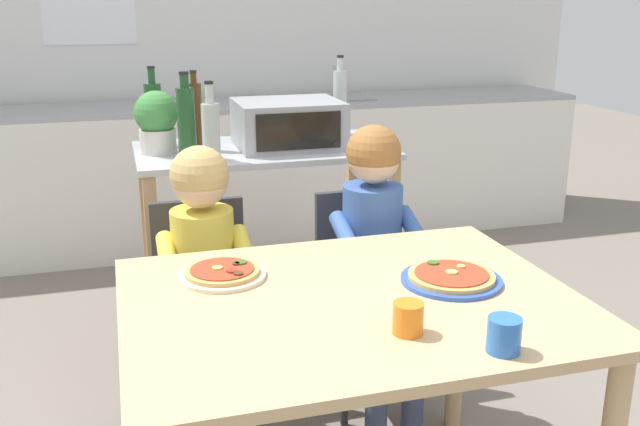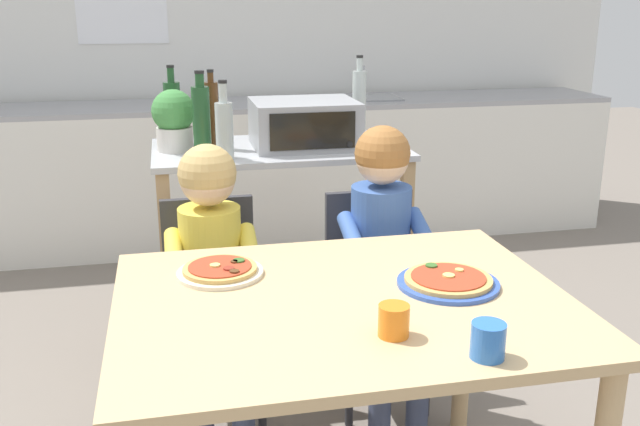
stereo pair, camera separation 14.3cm
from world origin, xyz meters
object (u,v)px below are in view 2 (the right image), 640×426
object	(u,v)px
bottle_clear_vinegar	(173,111)
child_in_yellow_shirt	(212,253)
dining_chair_left	(212,293)
drinking_cup_orange	(394,321)
drinking_cup_blue	(488,341)
bottle_squat_spirits	(212,114)
child_in_blue_striped_shirt	(385,238)
bottle_brown_beer	(224,129)
dining_chair_right	(374,283)
pizza_plate_cream	(220,271)
bottle_slim_sauce	(359,101)
pizza_plate_blue_rimmed	(448,281)
dining_table	(343,333)
potted_herb_plant	(174,119)
kitchen_island_cart	(280,213)
bottle_tall_green_wine	(201,119)
toaster_oven	(304,124)

from	to	relation	value
bottle_clear_vinegar	child_in_yellow_shirt	bearing A→B (deg)	-83.27
dining_chair_left	drinking_cup_orange	xyz separation A→B (m)	(0.37, -1.01, 0.32)
dining_chair_left	drinking_cup_blue	world-z (taller)	drinking_cup_blue
bottle_squat_spirits	dining_chair_left	xyz separation A→B (m)	(-0.06, -0.56, -0.58)
drinking_cup_orange	child_in_blue_striped_shirt	bearing A→B (deg)	74.03
bottle_brown_beer	dining_chair_left	distance (m)	0.65
dining_chair_right	pizza_plate_cream	distance (m)	0.84
bottle_slim_sauce	pizza_plate_blue_rimmed	world-z (taller)	bottle_slim_sauce
dining_table	child_in_blue_striped_shirt	xyz separation A→B (m)	(0.31, 0.62, 0.05)
child_in_blue_striped_shirt	drinking_cup_orange	size ratio (longest dim) A/B	13.79
bottle_slim_sauce	drinking_cup_blue	bearing A→B (deg)	-96.42
potted_herb_plant	pizza_plate_cream	size ratio (longest dim) A/B	1.02
potted_herb_plant	child_in_blue_striped_shirt	world-z (taller)	potted_herb_plant
kitchen_island_cart	dining_chair_right	size ratio (longest dim) A/B	1.33
potted_herb_plant	drinking_cup_blue	world-z (taller)	potted_herb_plant
pizza_plate_blue_rimmed	dining_table	bearing A→B (deg)	-175.52
pizza_plate_blue_rimmed	child_in_blue_striped_shirt	bearing A→B (deg)	90.00
kitchen_island_cart	pizza_plate_cream	bearing A→B (deg)	-107.96
bottle_tall_green_wine	child_in_yellow_shirt	xyz separation A→B (m)	(-0.01, -0.53, -0.38)
bottle_brown_beer	toaster_oven	bearing A→B (deg)	29.76
dining_chair_left	child_in_yellow_shirt	distance (m)	0.23
toaster_oven	bottle_brown_beer	distance (m)	0.42
potted_herb_plant	dining_chair_left	size ratio (longest dim) A/B	0.32
toaster_oven	bottle_squat_spirits	xyz separation A→B (m)	(-0.39, 0.04, 0.05)
dining_table	dining_chair_left	xyz separation A→B (m)	(-0.31, 0.77, -0.17)
kitchen_island_cart	potted_herb_plant	xyz separation A→B (m)	(-0.44, 0.01, 0.44)
kitchen_island_cart	bottle_slim_sauce	size ratio (longest dim) A/B	2.94
dining_chair_left	bottle_slim_sauce	bearing A→B (deg)	44.27
bottle_slim_sauce	drinking_cup_blue	world-z (taller)	bottle_slim_sauce
bottle_tall_green_wine	bottle_clear_vinegar	size ratio (longest dim) A/B	1.01
bottle_clear_vinegar	dining_table	bearing A→B (deg)	-74.53
dining_chair_right	drinking_cup_orange	distance (m)	1.05
bottle_tall_green_wine	dining_chair_left	world-z (taller)	bottle_tall_green_wine
dining_chair_right	bottle_clear_vinegar	bearing A→B (deg)	133.95
bottle_squat_spirits	dining_chair_left	bearing A→B (deg)	-96.47
dining_table	pizza_plate_cream	bearing A→B (deg)	142.40
dining_table	dining_chair_right	world-z (taller)	dining_chair_right
child_in_yellow_shirt	drinking_cup_orange	distance (m)	0.97
toaster_oven	bottle_squat_spirits	bearing A→B (deg)	173.73
child_in_blue_striped_shirt	pizza_plate_blue_rimmed	world-z (taller)	child_in_blue_striped_shirt
potted_herb_plant	pizza_plate_cream	bearing A→B (deg)	-84.80
toaster_oven	bottle_squat_spirits	world-z (taller)	bottle_squat_spirits
kitchen_island_cart	bottle_slim_sauce	bearing A→B (deg)	26.73
dining_chair_right	child_in_blue_striped_shirt	bearing A→B (deg)	-90.00
drinking_cup_blue	bottle_tall_green_wine	bearing A→B (deg)	108.80
dining_chair_right	bottle_slim_sauce	bearing A→B (deg)	79.74
toaster_oven	drinking_cup_blue	xyz separation A→B (m)	(0.09, -1.67, -0.21)
toaster_oven	bottle_tall_green_wine	size ratio (longest dim) A/B	1.29
toaster_oven	child_in_blue_striped_shirt	distance (m)	0.75
toaster_oven	potted_herb_plant	world-z (taller)	potted_herb_plant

